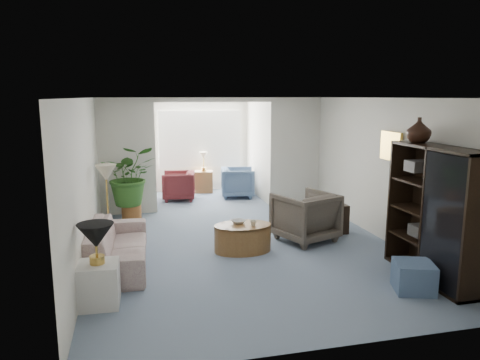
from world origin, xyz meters
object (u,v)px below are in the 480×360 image
object	(u,v)px
cabinet_urn	(419,130)
framed_picture	(392,146)
sofa	(118,245)
coffee_bowl	(238,222)
entertainment_cabinet	(435,214)
ottoman	(414,277)
end_table	(99,284)
coffee_cup	(253,223)
sunroom_chair_maroon	(179,186)
wingback_chair	(305,216)
sunroom_chair_blue	(238,182)
side_table_dark	(334,219)
plant_pot	(132,212)
coffee_table	(243,238)
sunroom_table	(204,182)
table_lamp	(96,236)
floor_lamp	(106,173)

from	to	relation	value
cabinet_urn	framed_picture	bearing A→B (deg)	77.49
sofa	coffee_bowl	xyz separation A→B (m)	(1.93, 0.26, 0.17)
entertainment_cabinet	ottoman	bearing A→B (deg)	-146.82
end_table	framed_picture	bearing A→B (deg)	15.68
coffee_cup	sunroom_chair_maroon	distance (m)	4.22
coffee_cup	sunroom_chair_maroon	bearing A→B (deg)	100.62
sofa	wingback_chair	distance (m)	3.23
framed_picture	sunroom_chair_blue	size ratio (longest dim) A/B	0.61
coffee_bowl	side_table_dark	distance (m)	2.04
end_table	entertainment_cabinet	distance (m)	4.55
plant_pot	side_table_dark	bearing A→B (deg)	-26.01
framed_picture	ottoman	world-z (taller)	framed_picture
coffee_table	side_table_dark	xyz separation A→B (m)	(1.91, 0.61, 0.05)
framed_picture	coffee_cup	bearing A→B (deg)	178.05
sunroom_chair_blue	sunroom_table	xyz separation A→B (m)	(-0.75, 0.75, -0.09)
coffee_table	ottoman	world-z (taller)	coffee_table
table_lamp	wingback_chair	world-z (taller)	table_lamp
ottoman	sunroom_chair_maroon	world-z (taller)	sunroom_chair_maroon
coffee_table	sunroom_table	xyz separation A→B (m)	(0.12, 4.80, 0.06)
coffee_table	coffee_bowl	distance (m)	0.28
table_lamp	sunroom_chair_maroon	distance (m)	5.80
table_lamp	wingback_chair	xyz separation A→B (m)	(3.40, 1.81, -0.45)
ottoman	sunroom_chair_maroon	distance (m)	6.57
end_table	plant_pot	distance (m)	3.94
sofa	coffee_bowl	world-z (taller)	sofa
sofa	wingback_chair	xyz separation A→B (m)	(3.20, 0.46, 0.12)
table_lamp	coffee_bowl	world-z (taller)	table_lamp
framed_picture	sunroom_table	xyz separation A→B (m)	(-2.42, 4.98, -1.41)
framed_picture	coffee_bowl	size ratio (longest dim) A/B	2.16
framed_picture	sunroom_chair_maroon	xyz separation A→B (m)	(-3.17, 4.23, -1.35)
side_table_dark	cabinet_urn	world-z (taller)	cabinet_urn
wingback_chair	sunroom_chair_maroon	bearing A→B (deg)	-84.63
coffee_bowl	table_lamp	bearing A→B (deg)	-143.02
coffee_table	coffee_cup	size ratio (longest dim) A/B	9.66
entertainment_cabinet	sunroom_chair_maroon	bearing A→B (deg)	116.99
sofa	cabinet_urn	bearing A→B (deg)	-101.63
cabinet_urn	plant_pot	distance (m)	5.78
coffee_cup	ottoman	xyz separation A→B (m)	(1.66, -1.95, -0.30)
floor_lamp	ottoman	xyz separation A→B (m)	(3.97, -2.96, -1.06)
sunroom_chair_blue	sunroom_table	world-z (taller)	sunroom_chair_blue
sofa	coffee_table	bearing A→B (deg)	-83.21
coffee_table	sunroom_chair_blue	distance (m)	4.15
sunroom_chair_blue	table_lamp	bearing A→B (deg)	160.71
sunroom_chair_maroon	sunroom_table	world-z (taller)	sunroom_chair_maroon
end_table	table_lamp	world-z (taller)	table_lamp
coffee_table	sunroom_chair_maroon	bearing A→B (deg)	98.82
wingback_chair	plant_pot	xyz separation A→B (m)	(-2.99, 2.10, -0.27)
wingback_chair	sunroom_table	xyz separation A→B (m)	(-1.09, 4.49, -0.15)
plant_pot	framed_picture	bearing A→B (deg)	-30.95
framed_picture	coffee_cup	world-z (taller)	framed_picture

